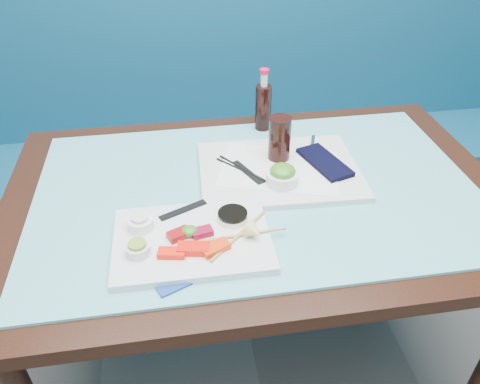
{
  "coord_description": "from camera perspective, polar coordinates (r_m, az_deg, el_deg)",
  "views": [
    {
      "loc": [
        -0.21,
        0.42,
        1.52
      ],
      "look_at": [
        -0.06,
        1.39,
        0.8
      ],
      "focal_mm": 35.0,
      "sensor_mm": 36.0,
      "label": 1
    }
  ],
  "objects": [
    {
      "name": "booth_bench",
      "position": [
        2.21,
        -2.17,
        4.98
      ],
      "size": [
        3.0,
        0.56,
        1.17
      ],
      "color": "navy",
      "rests_on": "ground"
    },
    {
      "name": "dining_table",
      "position": [
        1.36,
        2.07,
        -2.71
      ],
      "size": [
        1.4,
        0.9,
        0.75
      ],
      "color": "black",
      "rests_on": "ground"
    },
    {
      "name": "glass_top",
      "position": [
        1.31,
        2.15,
        0.26
      ],
      "size": [
        1.22,
        0.76,
        0.01
      ],
      "primitive_type": "cube",
      "color": "#5FB6BF",
      "rests_on": "dining_table"
    },
    {
      "name": "sashimi_plate",
      "position": [
        1.13,
        -5.83,
        -5.86
      ],
      "size": [
        0.37,
        0.27,
        0.02
      ],
      "primitive_type": "cube",
      "rotation": [
        0.0,
        0.0,
        -0.01
      ],
      "color": "silver",
      "rests_on": "glass_top"
    },
    {
      "name": "salmon_left",
      "position": [
        1.08,
        -8.33,
        -7.38
      ],
      "size": [
        0.07,
        0.04,
        0.02
      ],
      "primitive_type": "cube",
      "rotation": [
        0.0,
        0.0,
        -0.18
      ],
      "color": "#FF1F0A",
      "rests_on": "sashimi_plate"
    },
    {
      "name": "salmon_mid",
      "position": [
        1.08,
        -5.69,
        -6.89
      ],
      "size": [
        0.08,
        0.05,
        0.02
      ],
      "primitive_type": "cube",
      "rotation": [
        0.0,
        0.0,
        -0.17
      ],
      "color": "red",
      "rests_on": "sashimi_plate"
    },
    {
      "name": "salmon_right",
      "position": [
        1.08,
        -3.0,
        -6.84
      ],
      "size": [
        0.07,
        0.06,
        0.02
      ],
      "primitive_type": "cube",
      "rotation": [
        0.0,
        0.0,
        0.46
      ],
      "color": "#F13909",
      "rests_on": "sashimi_plate"
    },
    {
      "name": "tuna_left",
      "position": [
        1.12,
        -7.44,
        -5.15
      ],
      "size": [
        0.06,
        0.05,
        0.02
      ],
      "primitive_type": "cube",
      "rotation": [
        0.0,
        0.0,
        0.43
      ],
      "color": "maroon",
      "rests_on": "sashimi_plate"
    },
    {
      "name": "tuna_right",
      "position": [
        1.12,
        -4.63,
        -4.9
      ],
      "size": [
        0.05,
        0.04,
        0.02
      ],
      "primitive_type": "cube",
      "rotation": [
        0.0,
        0.0,
        0.2
      ],
      "color": "maroon",
      "rests_on": "sashimi_plate"
    },
    {
      "name": "seaweed_garnish",
      "position": [
        1.12,
        -6.19,
        -4.75
      ],
      "size": [
        0.05,
        0.05,
        0.02
      ],
      "primitive_type": "ellipsoid",
      "rotation": [
        0.0,
        0.0,
        0.35
      ],
      "color": "#2F7A1C",
      "rests_on": "sashimi_plate"
    },
    {
      "name": "ramekin_wasabi",
      "position": [
        1.09,
        -12.34,
        -6.84
      ],
      "size": [
        0.06,
        0.06,
        0.02
      ],
      "primitive_type": "cylinder",
      "rotation": [
        0.0,
        0.0,
        -0.06
      ],
      "color": "white",
      "rests_on": "sashimi_plate"
    },
    {
      "name": "wasabi_fill",
      "position": [
        1.08,
        -12.45,
        -6.21
      ],
      "size": [
        0.05,
        0.05,
        0.01
      ],
      "primitive_type": "cylinder",
      "rotation": [
        0.0,
        0.0,
        0.42
      ],
      "color": "olive",
      "rests_on": "ramekin_wasabi"
    },
    {
      "name": "ramekin_ginger",
      "position": [
        1.16,
        -12.03,
        -3.76
      ],
      "size": [
        0.07,
        0.07,
        0.03
      ],
      "primitive_type": "cylinder",
      "rotation": [
        0.0,
        0.0,
        -0.06
      ],
      "color": "white",
      "rests_on": "sashimi_plate"
    },
    {
      "name": "ginger_fill",
      "position": [
        1.15,
        -12.13,
        -3.11
      ],
      "size": [
        0.05,
        0.05,
        0.01
      ],
      "primitive_type": "cylinder",
      "rotation": [
        0.0,
        0.0,
        -0.13
      ],
      "color": "beige",
      "rests_on": "ramekin_ginger"
    },
    {
      "name": "soy_dish",
      "position": [
        1.16,
        -0.91,
        -3.08
      ],
      "size": [
        0.08,
        0.08,
        0.02
      ],
      "primitive_type": "cylinder",
      "rotation": [
        0.0,
        0.0,
        -0.08
      ],
      "color": "white",
      "rests_on": "sashimi_plate"
    },
    {
      "name": "soy_fill",
      "position": [
        1.16,
        -0.91,
        -2.65
      ],
      "size": [
        0.1,
        0.1,
        0.01
      ],
      "primitive_type": "cylinder",
      "rotation": [
        0.0,
        0.0,
        0.42
      ],
      "color": "black",
      "rests_on": "soy_dish"
    },
    {
      "name": "lemon_wedge",
      "position": [
        1.1,
        1.77,
        -4.89
      ],
      "size": [
        0.06,
        0.06,
        0.04
      ],
      "primitive_type": "cone",
      "rotation": [
        1.57,
        0.0,
        0.63
      ],
      "color": "#F2D972",
      "rests_on": "sashimi_plate"
    },
    {
      "name": "chopstick_sleeve",
      "position": [
        1.2,
        -6.96,
        -2.19
      ],
      "size": [
        0.13,
        0.07,
        0.0
      ],
      "primitive_type": "cube",
      "rotation": [
        0.0,
        0.0,
        0.43
      ],
      "color": "black",
      "rests_on": "sashimi_plate"
    },
    {
      "name": "wooden_chopstick_a",
      "position": [
        1.12,
        -0.16,
        -5.3
      ],
      "size": [
        0.16,
        0.16,
        0.01
      ],
      "primitive_type": "cylinder",
      "rotation": [
        1.57,
        0.0,
        -0.78
      ],
      "color": "#A8834F",
      "rests_on": "sashimi_plate"
    },
    {
      "name": "wooden_chopstick_b",
      "position": [
        1.12,
        0.35,
        -5.24
      ],
      "size": [
        0.21,
        0.02,
        0.01
      ],
      "primitive_type": "cylinder",
      "rotation": [
        1.57,
        0.0,
        -1.49
      ],
      "color": "tan",
      "rests_on": "sashimi_plate"
    },
    {
      "name": "serving_tray",
      "position": [
        1.37,
        4.8,
        2.61
      ],
      "size": [
        0.47,
        0.36,
        0.02
      ],
      "primitive_type": "cube",
      "rotation": [
        0.0,
        0.0,
        -0.04
      ],
      "color": "silver",
      "rests_on": "glass_top"
    },
    {
      "name": "paper_placemat",
      "position": [
        1.36,
        4.82,
        2.95
      ],
      "size": [
        0.39,
        0.33,
        0.0
      ],
      "primitive_type": "cube",
      "rotation": [
        0.0,
        0.0,
        -0.31
      ],
      "color": "white",
      "rests_on": "serving_tray"
    },
    {
      "name": "seaweed_bowl",
      "position": [
        1.29,
        5.17,
        1.72
      ],
      "size": [
        0.1,
        0.1,
        0.04
      ],
      "primitive_type": "cylinder",
      "rotation": [
        0.0,
        0.0,
        0.08
      ],
      "color": "white",
      "rests_on": "serving_tray"
    },
    {
      "name": "seaweed_salad",
      "position": [
        1.28,
        5.22,
        2.58
      ],
      "size": [
        0.09,
        0.09,
        0.04
      ],
      "primitive_type": "ellipsoid",
      "rotation": [
        0.0,
        0.0,
        0.4
      ],
      "color": "#3B7E1D",
      "rests_on": "seaweed_bowl"
    },
    {
      "name": "cola_glass",
      "position": [
        1.37,
        4.85,
        6.52
      ],
      "size": [
        0.07,
        0.07,
        0.13
      ],
      "primitive_type": "cylinder",
      "rotation": [
        0.0,
        0.0,
        -0.09
      ],
      "color": "black",
      "rests_on": "serving_tray"
    },
    {
      "name": "navy_pouch",
      "position": [
        1.39,
        10.25,
        3.61
      ],
      "size": [
        0.13,
        0.2,
        0.01
      ],
      "primitive_type": "cube",
      "rotation": [
        0.0,
        0.0,
        0.3
      ],
      "color": "black",
      "rests_on": "serving_tray"
    },
    {
      "name": "fork",
      "position": [
        1.48,
        8.81,
        5.74
      ],
      "size": [
        0.05,
        0.1,
        0.01
      ],
      "primitive_type": "cylinder",
      "rotation": [
        1.57,
        0.0,
        -0.35
      ],
      "color": "silver",
      "rests_on": "serving_tray"
    },
    {
      "name": "black_chopstick_a",
      "position": [
        1.33,
        0.77,
        2.42
      ],
      "size": [
        0.15,
        0.17,
        0.01
      ],
      "primitive_type": "cylinder",
      "rotation": [
        1.57,
        0.0,
        0.71
      ],
      "color": "black",
      "rests_on": "serving_tray"
    },
    {
      "name": "black_chopstick_b",
      "position": [
        1.34,
        1.11,
        2.46
      ],
      "size": [
        0.15,
        0.2,
        0.01
      ],
      "primitive_type": "cylinder",
      "rotation": [
        1.57,
        0.0,
        0.63
      ],
      "color": "black",
      "rests_on": "serving_tray"
    },
    {
      "name": "tray_sleeve",
      "position": [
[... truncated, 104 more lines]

